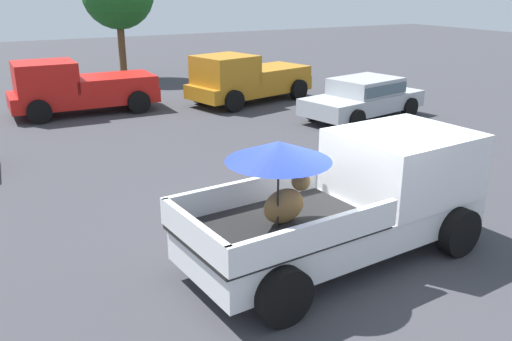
{
  "coord_description": "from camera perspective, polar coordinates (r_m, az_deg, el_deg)",
  "views": [
    {
      "loc": [
        -4.89,
        -6.32,
        4.2
      ],
      "look_at": [
        -0.58,
        1.62,
        1.1
      ],
      "focal_mm": 38.34,
      "sensor_mm": 36.0,
      "label": 1
    }
  ],
  "objects": [
    {
      "name": "pickup_truck_main",
      "position": [
        8.87,
        10.53,
        -2.66
      ],
      "size": [
        5.19,
        2.58,
        2.17
      ],
      "rotation": [
        0.0,
        0.0,
        0.08
      ],
      "color": "black",
      "rests_on": "ground"
    },
    {
      "name": "pickup_truck_red",
      "position": [
        20.4,
        -1.03,
        9.54
      ],
      "size": [
        5.09,
        3.04,
        1.8
      ],
      "rotation": [
        0.0,
        0.0,
        3.38
      ],
      "color": "black",
      "rests_on": "ground"
    },
    {
      "name": "parked_sedan_far",
      "position": [
        18.17,
        11.18,
        7.61
      ],
      "size": [
        4.57,
        2.62,
        1.33
      ],
      "rotation": [
        0.0,
        0.0,
        3.34
      ],
      "color": "black",
      "rests_on": "ground"
    },
    {
      "name": "pickup_truck_far",
      "position": [
        19.57,
        -18.14,
        8.22
      ],
      "size": [
        4.83,
        2.22,
        1.8
      ],
      "rotation": [
        0.0,
        0.0,
        3.13
      ],
      "color": "black",
      "rests_on": "ground"
    },
    {
      "name": "ground_plane",
      "position": [
        9.03,
        8.24,
        -9.0
      ],
      "size": [
        80.0,
        80.0,
        0.0
      ],
      "primitive_type": "plane",
      "color": "#38383D"
    }
  ]
}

